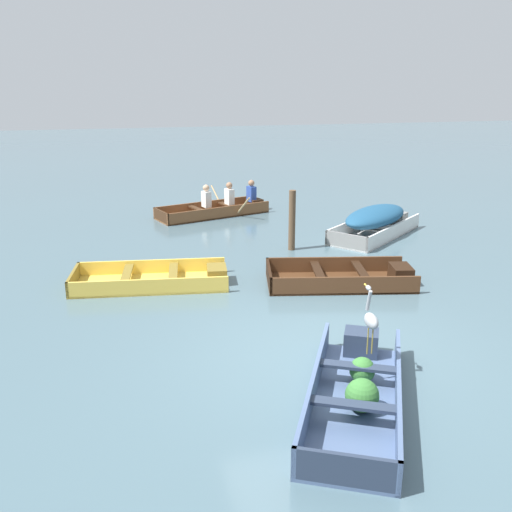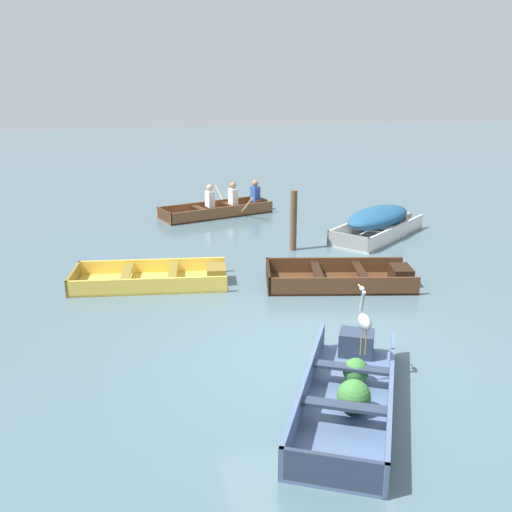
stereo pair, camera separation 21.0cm
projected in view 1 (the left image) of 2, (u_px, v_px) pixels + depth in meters
name	position (u px, v px, depth m)	size (l,w,h in m)	color
ground_plane	(320.00, 352.00, 8.02)	(80.00, 80.00, 0.00)	#47606B
dinghy_slate_blue_foreground	(357.00, 389.00, 6.78)	(2.27, 3.10, 0.43)	#475B7F
skiff_dark_varnish_near_moored	(346.00, 278.00, 10.68)	(2.89, 1.77, 0.34)	#4C2D19
skiff_yellow_mid_moored	(158.00, 279.00, 10.64)	(2.97, 1.56, 0.30)	#E5BC47
skiff_white_far_moored	(376.00, 219.00, 13.89)	(2.97, 2.68, 0.71)	white
rowboat_wooden_brown_with_crew	(220.00, 207.00, 16.13)	(3.30, 2.17, 0.89)	brown
heron_on_dinghy	(371.00, 319.00, 6.91)	(0.17, 0.46, 0.84)	olive
mooring_post	(292.00, 220.00, 12.65)	(0.15, 0.15, 1.35)	brown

